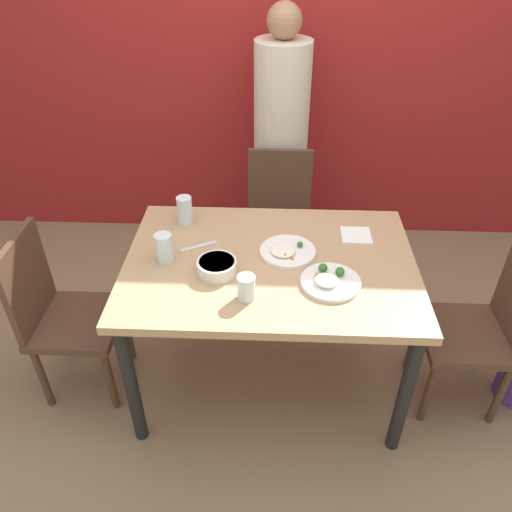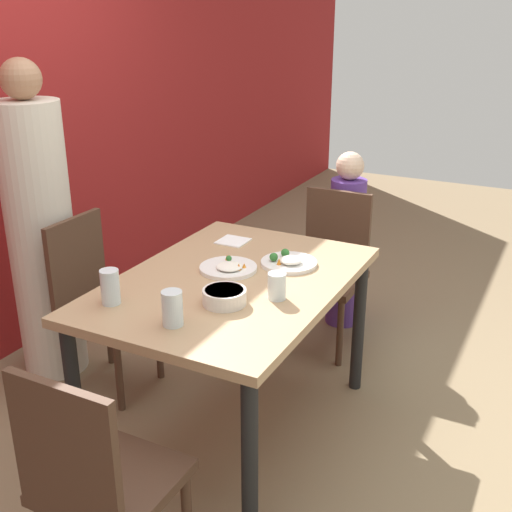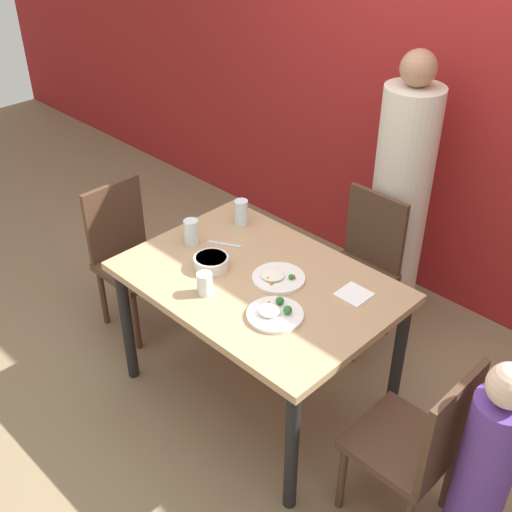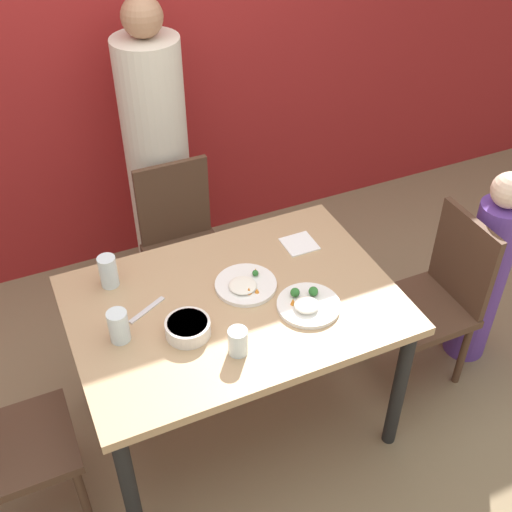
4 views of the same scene
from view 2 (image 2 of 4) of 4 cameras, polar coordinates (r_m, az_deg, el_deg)
ground_plane at (r=3.11m, az=-1.98°, el=-14.95°), size 10.00×10.00×0.00m
dining_table at (r=2.77m, az=-2.16°, el=-3.72°), size 1.29×0.90×0.76m
chair_adult_spot at (r=3.31m, az=-13.87°, el=-3.77°), size 0.40×0.40×0.88m
chair_child_spot at (r=3.64m, az=6.51°, el=-0.86°), size 0.40×0.40×0.88m
chair_empty_left at (r=2.16m, az=-13.92°, el=-18.75°), size 0.40×0.40×0.88m
person_adult at (r=3.42m, az=-18.56°, el=1.64°), size 0.33×0.33×1.62m
person_child at (r=3.87m, az=7.99°, el=0.97°), size 0.21×0.21×1.07m
bowl_curry at (r=2.50m, az=-2.83°, el=-3.59°), size 0.17×0.17×0.06m
plate_rice_adult at (r=2.81m, az=-2.45°, el=-1.04°), size 0.25×0.25×0.05m
plate_rice_child at (r=2.87m, az=2.90°, el=-0.52°), size 0.25×0.25×0.06m
glass_water_tall at (r=2.34m, az=-7.45°, el=-4.63°), size 0.08×0.08×0.13m
glass_water_short at (r=2.53m, az=1.87°, el=-2.69°), size 0.07×0.07×0.11m
glass_water_center at (r=2.54m, az=-12.84°, el=-2.69°), size 0.07×0.07×0.14m
napkin_folded at (r=3.16m, az=-2.06°, el=1.34°), size 0.14×0.14×0.01m
fork_steel at (r=2.52m, az=-7.69°, el=-4.26°), size 0.17×0.10×0.01m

